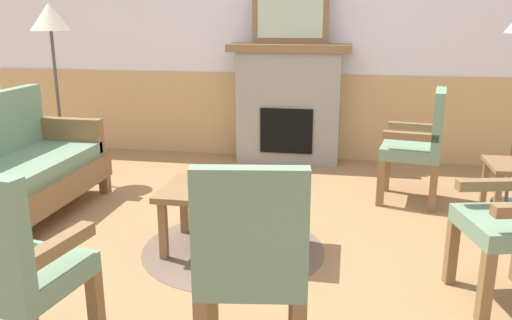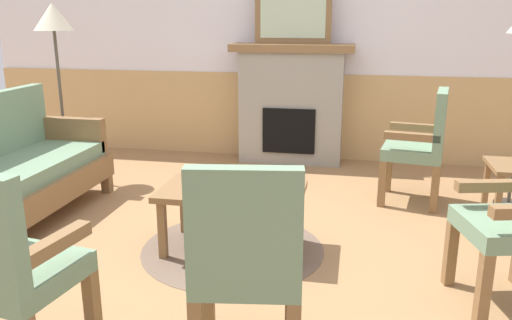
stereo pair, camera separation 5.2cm
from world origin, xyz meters
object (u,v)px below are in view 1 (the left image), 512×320
Objects in this scene: couch at (8,176)px; armchair_front_left at (7,264)px; fireplace at (289,103)px; floor_lamp_by_couch at (51,28)px; armchair_front_center at (251,256)px; armchair_by_window_left at (420,141)px; framed_picture at (290,16)px; coffee_table at (233,196)px; book_on_table at (237,187)px.

armchair_front_left is at bearing -54.48° from couch.
fireplace is 1.33× the size of armchair_front_left.
armchair_front_center is at bearing -46.51° from floor_lamp_by_couch.
armchair_by_window_left is at bearing 19.54° from couch.
framed_picture is 1.97m from armchair_by_window_left.
armchair_front_left is at bearing -126.96° from armchair_by_window_left.
couch is 1.62m from floor_lamp_by_couch.
armchair_by_window_left is (3.11, 1.11, 0.14)m from couch.
coffee_table is at bearing -92.34° from fireplace.
armchair_front_center is 3.56m from floor_lamp_by_couch.
book_on_table is 1.81m from armchair_by_window_left.
armchair_front_left is at bearing -101.18° from framed_picture.
armchair_front_center is (0.32, -1.16, 0.08)m from book_on_table.
couch is at bearing 125.52° from armchair_front_left.
book_on_table is 0.24× the size of armchair_by_window_left.
floor_lamp_by_couch reaches higher than book_on_table.
floor_lamp_by_couch is (-2.11, -1.02, -0.11)m from framed_picture.
floor_lamp_by_couch is at bearing -154.18° from framed_picture.
couch and armchair_by_window_left have the same top height.
couch is 2.48m from armchair_front_center.
framed_picture reaches higher than couch.
framed_picture is 0.82× the size of armchair_front_left.
armchair_by_window_left is 3.33m from armchair_front_left.
couch is 1.84× the size of armchair_by_window_left.
fireplace is 2.48m from floor_lamp_by_couch.
armchair_front_left is at bearing -115.60° from book_on_table.
framed_picture reaches higher than fireplace.
couch is 1.92m from armchair_front_left.
book_on_table is (1.80, -0.13, 0.06)m from couch.
couch is at bearing 175.94° from book_on_table.
armchair_front_center is (0.25, -3.52, -0.11)m from fireplace.
armchair_by_window_left is 2.60m from armchair_front_center.
armchair_front_center reaches higher than coffee_table.
fireplace reaches higher than coffee_table.
couch is 1.84× the size of armchair_front_center.
book_on_table is (-0.06, -2.36, -1.10)m from framed_picture.
armchair_front_center is (-1.00, -2.40, 0.00)m from armchair_by_window_left.
couch is 1.77m from coffee_table.
couch is 1.84× the size of armchair_front_left.
framed_picture is at bearing 87.66° from coffee_table.
armchair_front_left is (-0.75, -3.79, -0.11)m from fireplace.
coffee_table is 0.08m from book_on_table.
coffee_table is at bearing 164.91° from book_on_table.
armchair_front_left is at bearing -114.42° from coffee_table.
book_on_table is at bearing -33.04° from floor_lamp_by_couch.
armchair_by_window_left is (1.35, 1.22, 0.15)m from coffee_table.
armchair_front_center is at bearing -112.69° from armchair_by_window_left.
framed_picture is 0.82× the size of armchair_front_center.
framed_picture is 3.45× the size of book_on_table.
armchair_front_left and armchair_front_center have the same top height.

